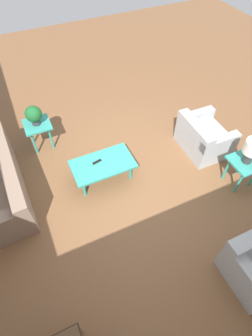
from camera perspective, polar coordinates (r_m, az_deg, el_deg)
name	(u,v)px	position (r m, az deg, el deg)	size (l,w,h in m)	color
ground_plane	(134,174)	(4.83, 1.75, -1.23)	(14.00, 14.00, 0.00)	brown
armchair	(203,137)	(5.27, 16.43, 6.39)	(0.78, 0.95, 0.70)	#A8ADB2
coffee_table	(103,165)	(4.51, -5.07, 0.66)	(1.07, 0.61, 0.40)	teal
side_table_plant	(38,128)	(5.27, -18.58, 8.30)	(0.48, 0.48, 0.56)	teal
side_table_lamp	(244,165)	(4.78, 24.31, 0.60)	(0.48, 0.48, 0.56)	teal
potted_plant	(34,115)	(5.08, -19.46, 10.89)	(0.30, 0.30, 0.38)	#333338
remote_control	(97,162)	(4.50, -6.35, 1.35)	(0.16, 0.07, 0.02)	black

